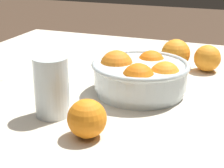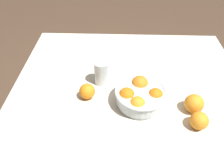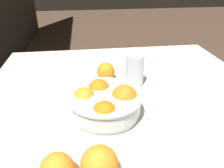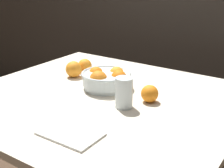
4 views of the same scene
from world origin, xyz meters
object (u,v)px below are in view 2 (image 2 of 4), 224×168
orange_loose_front (199,121)px  juice_glass (102,73)px  orange_loose_aside (87,91)px  fruit_bowl (140,95)px  orange_loose_near_bowl (194,104)px

orange_loose_front → juice_glass: bearing=-32.2°
orange_loose_aside → juice_glass: bearing=-119.5°
fruit_bowl → orange_loose_front: size_ratio=3.10×
fruit_bowl → orange_loose_near_bowl: fruit_bowl is taller
orange_loose_near_bowl → orange_loose_front: bearing=89.8°
orange_loose_near_bowl → orange_loose_aside: size_ratio=1.13×
juice_glass → orange_loose_front: 0.47m
orange_loose_near_bowl → orange_loose_aside: bearing=-7.8°
orange_loose_near_bowl → orange_loose_front: size_ratio=1.11×
juice_glass → orange_loose_near_bowl: juice_glass is taller
orange_loose_near_bowl → orange_loose_front: orange_loose_near_bowl is taller
fruit_bowl → juice_glass: size_ratio=1.84×
juice_glass → orange_loose_aside: bearing=60.5°
juice_glass → fruit_bowl: bearing=143.5°
orange_loose_front → orange_loose_aside: same height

